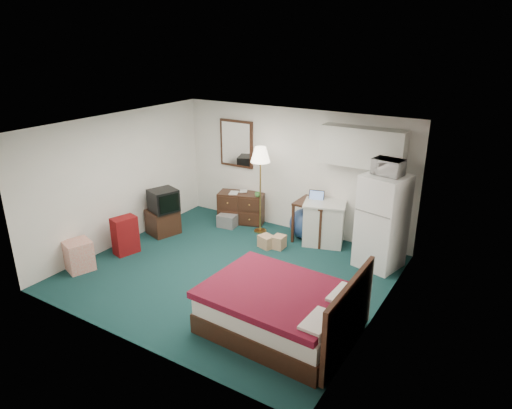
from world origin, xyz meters
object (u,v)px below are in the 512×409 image
Objects in this scene: floor_lamp at (260,190)px; fridge at (382,222)px; dresser at (242,207)px; suitcase at (125,235)px; kitchen_counter at (324,224)px; tv_stand at (163,221)px; bed at (279,310)px; desk at (313,221)px.

fridge is at bearing -3.84° from floor_lamp.
dresser is 2.58m from suitcase.
fridge is at bearing 40.66° from suitcase.
floor_lamp is at bearing -38.42° from dresser.
kitchen_counter is 1.46× the size of tv_stand.
dresser is 0.51× the size of bed.
kitchen_counter reaches higher than bed.
fridge is 2.99× the size of tv_stand.
tv_stand is at bearing 106.97° from suitcase.
suitcase is at bearing -141.00° from fridge.
dresser is 0.86m from floor_lamp.
desk reaches higher than dresser.
floor_lamp is 2.54m from fridge.
dresser is 1.37× the size of suitcase.
dresser is at bearing 160.93° from kitchen_counter.
bed is 3.45× the size of tv_stand.
floor_lamp reaches higher than suitcase.
kitchen_counter is at bearing -4.93° from desk.
floor_lamp reaches higher than desk.
fridge is at bearing -25.24° from dresser.
suitcase is at bearing -158.86° from kitchen_counter.
floor_lamp is 1.21m from desk.
suitcase reaches higher than dresser.
fridge reaches higher than dresser.
floor_lamp reaches higher than bed.
dresser is at bearing 82.36° from suitcase.
dresser is at bearing 159.65° from floor_lamp.
dresser is 0.54× the size of floor_lamp.
desk is 3.03m from tv_stand.
tv_stand is 0.78× the size of suitcase.
floor_lamp is at bearing 169.58° from kitchen_counter.
fridge is 2.34× the size of suitcase.
desk is 1.46× the size of tv_stand.
suitcase is at bearing 173.38° from bed.
kitchen_counter is 3.24m from tv_stand.
bed is (-0.58, -2.56, -0.52)m from fridge.
desk is (1.70, -0.05, 0.07)m from dresser.
fridge is at bearing -32.26° from kitchen_counter.
bed is 2.71× the size of suitcase.
floor_lamp is at bearing 68.42° from suitcase.
floor_lamp is at bearing -171.16° from desk.
floor_lamp is 0.93× the size of bed.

